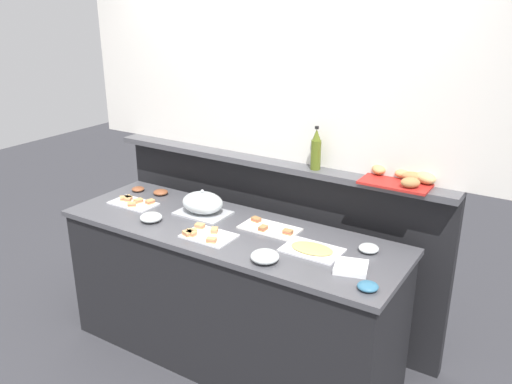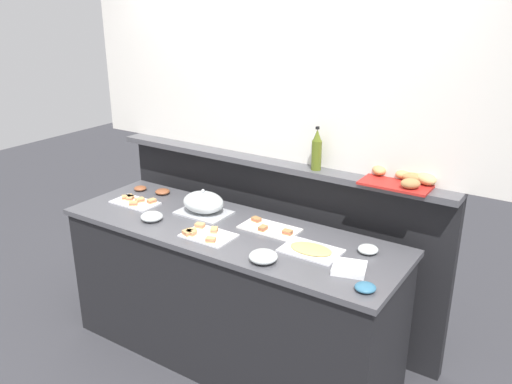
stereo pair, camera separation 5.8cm
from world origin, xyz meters
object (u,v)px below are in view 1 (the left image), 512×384
Objects in this scene: sandwich_platter_rear at (270,228)px; glass_bowl_medium at (265,257)px; condiment_bowl_red at (368,286)px; condiment_bowl_teal at (138,189)px; condiment_bowl_dark at (161,192)px; napkin_stack at (351,267)px; cold_cuts_platter at (312,249)px; sandwich_platter_front at (206,235)px; olive_oil_bottle at (316,150)px; sandwich_platter_side at (133,202)px; glass_bowl_large at (151,218)px; bread_basket at (405,177)px; glass_bowl_small at (369,249)px; serving_cloche at (203,204)px.

sandwich_platter_rear is 2.32× the size of glass_bowl_medium.
condiment_bowl_teal is at bearing 167.63° from condiment_bowl_red.
napkin_stack is at bearing -11.06° from condiment_bowl_dark.
cold_cuts_platter is 3.61× the size of condiment_bowl_teal.
olive_oil_bottle reaches higher than sandwich_platter_front.
condiment_bowl_red is 1.81m from condiment_bowl_dark.
sandwich_platter_front is at bearing 169.71° from glass_bowl_medium.
condiment_bowl_teal is at bearing 126.91° from sandwich_platter_side.
sandwich_platter_side is 1.91× the size of napkin_stack.
sandwich_platter_rear is 2.59× the size of glass_bowl_large.
sandwich_platter_front is 0.90m from napkin_stack.
sandwich_platter_rear is 1.12× the size of sandwich_platter_side.
glass_bowl_large is 0.59m from condiment_bowl_teal.
napkin_stack is at bearing -18.10° from cold_cuts_platter.
sandwich_platter_side is 1.81m from bread_basket.
napkin_stack is (0.27, -0.09, 0.00)m from cold_cuts_platter.
sandwich_platter_rear is at bearing -177.14° from glass_bowl_small.
bread_basket reaches higher than condiment_bowl_dark.
sandwich_platter_side is 2.07× the size of glass_bowl_medium.
glass_bowl_large is at bearing -55.25° from condiment_bowl_dark.
olive_oil_bottle is at bearing 132.07° from napkin_stack.
condiment_bowl_red is 0.38× the size of olive_oil_bottle.
serving_cloche reaches higher than napkin_stack.
condiment_bowl_teal is (-0.15, 0.20, 0.00)m from sandwich_platter_side.
bread_basket is at bearing 83.27° from napkin_stack.
glass_bowl_small is at bearing 5.86° from sandwich_platter_side.
sandwich_platter_side is at bearing 168.17° from sandwich_platter_front.
glass_bowl_large is 0.83× the size of napkin_stack.
olive_oil_bottle is (1.11, 0.23, 0.43)m from condiment_bowl_dark.
cold_cuts_platter is 0.28m from napkin_stack.
olive_oil_bottle reaches higher than cold_cuts_platter.
bread_basket is (0.50, 0.75, 0.33)m from glass_bowl_medium.
sandwich_platter_rear is at bearing 7.71° from sandwich_platter_side.
olive_oil_bottle is (-0.22, 0.45, 0.44)m from cold_cuts_platter.
glass_bowl_medium is 0.59m from glass_bowl_small.
glass_bowl_medium is 1.71× the size of condiment_bowl_teal.
serving_cloche is 0.78m from glass_bowl_medium.
condiment_bowl_dark is at bearing 165.32° from condiment_bowl_red.
bread_basket is (1.19, 0.40, 0.28)m from serving_cloche.
sandwich_platter_side is 1.37m from cold_cuts_platter.
sandwich_platter_rear is 1.32× the size of olive_oil_bottle.
glass_bowl_small is at bearing -2.46° from condiment_bowl_dark.
glass_bowl_small is 0.41× the size of olive_oil_bottle.
napkin_stack reaches higher than cold_cuts_platter.
cold_cuts_platter is 2.90× the size of glass_bowl_small.
cold_cuts_platter is at bearing 9.36° from glass_bowl_large.
sandwich_platter_front is at bearing 176.40° from condiment_bowl_red.
sandwich_platter_rear is 0.66m from napkin_stack.
glass_bowl_large reaches higher than sandwich_platter_side.
serving_cloche is 2.98× the size of glass_bowl_small.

